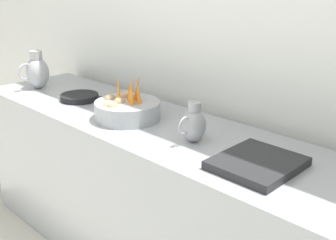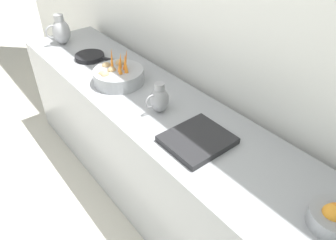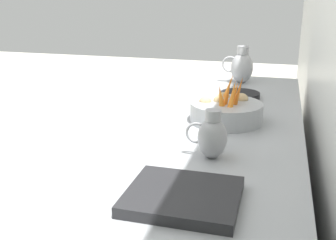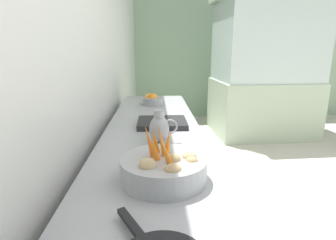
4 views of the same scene
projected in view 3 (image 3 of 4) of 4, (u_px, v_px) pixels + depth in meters
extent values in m
cylinder|color=#9EA0A5|center=(226.00, 112.00, 1.98)|extent=(0.35, 0.35, 0.10)
torus|color=#9EA0A5|center=(226.00, 121.00, 1.99)|extent=(0.20, 0.20, 0.01)
cone|color=orange|center=(221.00, 98.00, 1.90)|extent=(0.07, 0.06, 0.13)
cone|color=orange|center=(227.00, 94.00, 1.92)|extent=(0.06, 0.03, 0.17)
cone|color=orange|center=(228.00, 90.00, 2.01)|extent=(0.08, 0.10, 0.16)
cone|color=orange|center=(232.00, 97.00, 1.89)|extent=(0.06, 0.08, 0.16)
cone|color=orange|center=(234.00, 95.00, 1.96)|extent=(0.07, 0.06, 0.13)
cone|color=orange|center=(238.00, 94.00, 1.92)|extent=(0.07, 0.03, 0.17)
ellipsoid|color=tan|center=(224.00, 97.00, 2.07)|extent=(0.06, 0.05, 0.05)
ellipsoid|color=tan|center=(219.00, 101.00, 1.99)|extent=(0.06, 0.05, 0.05)
ellipsoid|color=tan|center=(205.00, 100.00, 2.02)|extent=(0.05, 0.04, 0.04)
ellipsoid|color=tan|center=(205.00, 102.00, 1.98)|extent=(0.06, 0.05, 0.05)
ellipsoid|color=tan|center=(241.00, 99.00, 2.01)|extent=(0.07, 0.06, 0.06)
ellipsoid|color=#A3A3A8|center=(242.00, 68.00, 2.79)|extent=(0.15, 0.15, 0.21)
cylinder|color=#A3A3A8|center=(243.00, 50.00, 2.75)|extent=(0.08, 0.08, 0.06)
torus|color=#A3A3A8|center=(230.00, 64.00, 2.80)|extent=(0.11, 0.01, 0.11)
ellipsoid|color=#939399|center=(212.00, 138.00, 1.54)|extent=(0.11, 0.11, 0.16)
cylinder|color=#939399|center=(213.00, 115.00, 1.52)|extent=(0.06, 0.06, 0.04)
torus|color=#939399|center=(196.00, 133.00, 1.56)|extent=(0.09, 0.01, 0.09)
cube|color=#232326|center=(183.00, 196.00, 1.24)|extent=(0.34, 0.30, 0.04)
cylinder|color=black|center=(240.00, 95.00, 2.42)|extent=(0.23, 0.23, 0.03)
cube|color=black|center=(254.00, 102.00, 2.24)|extent=(0.09, 0.14, 0.02)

